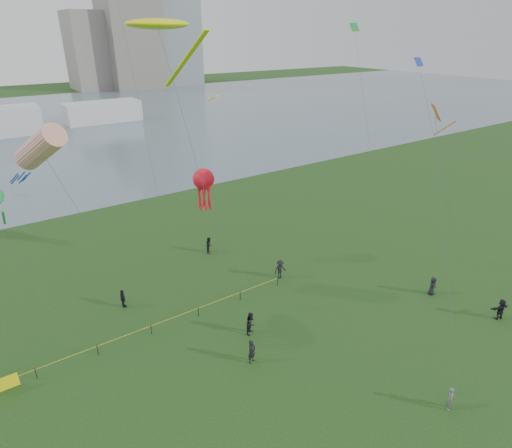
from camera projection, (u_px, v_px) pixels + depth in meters
ground_plane at (344, 390)px, 27.38m from camera, size 400.00×400.00×0.00m
lake at (43, 127)px, 102.36m from camera, size 400.00×120.00×0.08m
building_mid at (131, 37)px, 164.82m from camera, size 20.00×20.00×38.00m
building_low at (91, 51)px, 164.14m from camera, size 16.00×18.00×28.00m
pavilion_right at (103, 112)px, 107.08m from camera, size 18.00×7.00×5.00m
fence at (66, 360)px, 29.09m from camera, size 24.07×0.07×1.05m
kite_flyer at (450, 398)px, 25.76m from camera, size 0.70×0.64×1.60m
spectator_a at (251, 323)px, 32.23m from camera, size 1.13×1.07×1.84m
spectator_b at (280, 269)px, 39.49m from camera, size 1.26×0.80×1.85m
spectator_c at (123, 299)px, 35.34m from camera, size 0.46×0.98×1.64m
spectator_d at (432, 286)px, 37.07m from camera, size 0.86×0.59×1.68m
spectator_e at (501, 309)px, 33.89m from camera, size 1.72×0.97×1.77m
spectator_f at (252, 351)px, 29.39m from camera, size 0.75×0.60×1.81m
spectator_g at (209, 245)px, 44.16m from camera, size 1.02×1.05×1.70m
kite_stingray at (158, 25)px, 31.96m from camera, size 5.04×10.05×21.90m
kite_windsock at (40, 147)px, 30.25m from camera, size 6.82×6.15×15.41m
kite_octopus at (204, 180)px, 38.56m from camera, size 1.95×8.06×9.82m
kite_delta at (438, 127)px, 30.64m from camera, size 7.32×9.92×16.24m
small_kites at (175, 4)px, 31.19m from camera, size 45.21×11.07×11.60m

